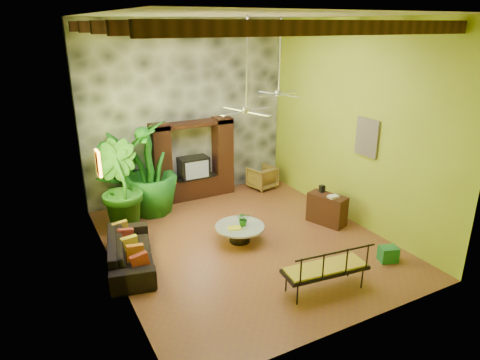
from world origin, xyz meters
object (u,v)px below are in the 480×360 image
tall_plant_c (149,167)px  ceiling_fan_back (279,85)px  iron_bench (328,268)px  green_bin (388,254)px  wicker_armchair (262,177)px  coffee_table (240,231)px  ceiling_fan_front (247,100)px  tall_plant_b (118,187)px  side_console (327,209)px  tall_plant_a (120,172)px  sofa (130,251)px  entertainment_center (193,166)px

tall_plant_c → ceiling_fan_back: bearing=-25.9°
iron_bench → green_bin: (1.89, 0.27, -0.36)m
wicker_armchair → coffee_table: (-2.26, -2.77, -0.09)m
ceiling_fan_front → green_bin: bearing=-36.4°
ceiling_fan_front → iron_bench: 3.61m
tall_plant_b → side_console: size_ratio=2.31×
wicker_armchair → side_console: size_ratio=0.78×
ceiling_fan_front → coffee_table: 3.18m
ceiling_fan_front → tall_plant_b: ceiling_fan_front is taller
ceiling_fan_front → tall_plant_c: size_ratio=0.72×
tall_plant_c → tall_plant_a: bearing=143.7°
sofa → coffee_table: size_ratio=1.95×
tall_plant_b → green_bin: 6.41m
ceiling_fan_front → iron_bench: size_ratio=1.08×
tall_plant_a → iron_bench: tall_plant_a is taller
ceiling_fan_back → iron_bench: 4.84m
wicker_armchair → iron_bench: 5.62m
tall_plant_c → green_bin: size_ratio=6.77×
sofa → wicker_armchair: bearing=-49.3°
tall_plant_b → green_bin: size_ratio=5.86×
sofa → side_console: size_ratio=2.33×
entertainment_center → coffee_table: 3.16m
ceiling_fan_front → sofa: (-2.45, 0.60, -3.07)m
ceiling_fan_front → iron_bench: ceiling_fan_front is taller
tall_plant_c → sofa: bearing=-116.3°
ceiling_fan_back → green_bin: 4.77m
ceiling_fan_front → green_bin: size_ratio=4.88×
wicker_armchair → coffee_table: bearing=38.7°
entertainment_center → tall_plant_b: entertainment_center is taller
tall_plant_b → tall_plant_c: (0.97, 0.64, 0.17)m
ceiling_fan_back → green_bin: bearing=-78.6°
ceiling_fan_front → coffee_table: ceiling_fan_front is taller
tall_plant_b → coffee_table: size_ratio=1.93×
ceiling_fan_front → wicker_armchair: bearing=54.0°
wicker_armchair → tall_plant_a: 4.32m
sofa → tall_plant_a: bearing=1.1°
side_console → green_bin: bearing=-110.3°
iron_bench → green_bin: bearing=14.7°
ceiling_fan_front → entertainment_center: bearing=86.8°
ceiling_fan_back → side_console: (0.71, -1.32, -3.01)m
ceiling_fan_back → side_console: bearing=-61.8°
entertainment_center → coffee_table: (-0.11, -3.07, -0.71)m
sofa → coffee_table: bearing=-81.2°
tall_plant_b → iron_bench: size_ratio=1.30×
tall_plant_a → side_console: bearing=-36.7°
entertainment_center → side_console: (2.31, -3.26, -0.58)m
wicker_armchair → side_console: 2.96m
sofa → coffee_table: 2.54m
entertainment_center → wicker_armchair: 2.25m
tall_plant_b → green_bin: bearing=-42.3°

